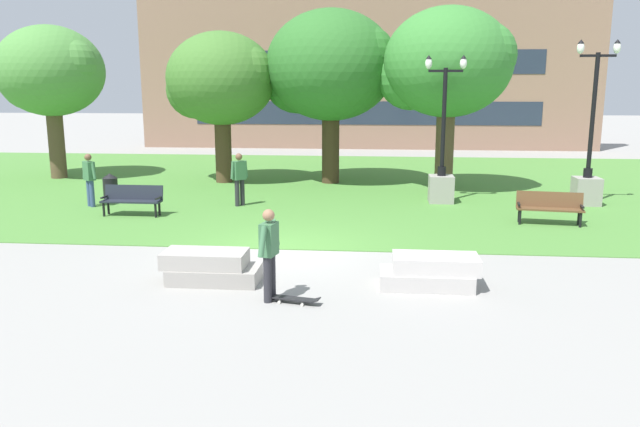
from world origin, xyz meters
name	(u,v)px	position (x,y,z in m)	size (l,w,h in m)	color
ground_plane	(283,250)	(0.00, 0.00, 0.00)	(140.00, 140.00, 0.00)	gray
grass_lawn	(321,184)	(0.00, 10.00, 0.01)	(40.00, 20.00, 0.02)	#4C8438
concrete_block_center	(210,267)	(-1.08, -2.59, 0.31)	(1.91, 0.90, 0.64)	#9E9991
concrete_block_left	(430,272)	(3.28, -2.50, 0.31)	(1.90, 0.90, 0.64)	#BCB7B2
person_skateboarder	(269,250)	(0.29, -3.56, 0.96)	(0.32, 1.02, 1.71)	#28282D
skateboard	(293,298)	(0.73, -3.66, 0.09)	(1.04, 0.41, 0.14)	black
park_bench_near_left	(132,198)	(-5.11, 3.51, 0.54)	(1.80, 0.55, 0.90)	#1E232D
park_bench_near_right	(550,206)	(7.07, 3.43, 0.54)	(1.86, 0.78, 0.90)	brown
lamp_post_left	(588,173)	(9.04, 6.53, 1.08)	(1.32, 0.80, 5.26)	gray
lamp_post_right	(442,173)	(4.34, 6.52, 1.00)	(1.32, 0.80, 4.80)	gray
tree_far_right	(50,73)	(-11.26, 10.71, 4.36)	(4.53, 4.32, 6.25)	brown
tree_near_left	(446,65)	(4.62, 9.08, 4.60)	(4.87, 4.63, 6.63)	brown
tree_near_right	(329,67)	(0.28, 10.46, 4.55)	(5.28, 5.03, 6.74)	#42301E
tree_far_left	(220,80)	(-4.02, 10.22, 4.05)	(4.48, 4.26, 5.92)	#4C3823
trash_bin	(110,187)	(-6.71, 5.60, 0.50)	(0.49, 0.49, 0.96)	black
person_bystander_near_lawn	(239,176)	(-2.22, 5.28, 0.98)	(0.53, 0.50, 1.71)	#28282D
person_bystander_far_lawn	(89,177)	(-6.99, 4.71, 0.98)	(0.63, 0.44, 1.71)	#384C7A
building_facade_distant	(366,68)	(1.41, 24.50, 4.89)	(27.87, 1.03, 9.79)	#8E6B56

